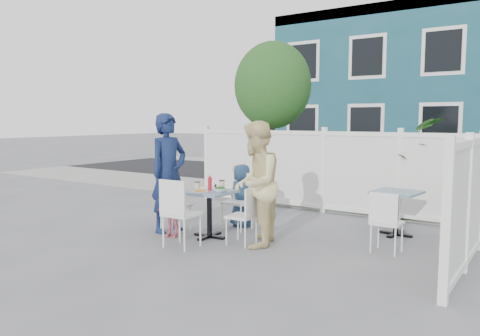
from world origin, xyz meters
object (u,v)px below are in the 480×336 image
Objects in this scene: main_table at (209,201)px; chair_back at (240,196)px; chair_right at (246,211)px; man at (169,173)px; chair_near at (178,208)px; toddler at (172,211)px; woman at (256,184)px; chair_left at (172,200)px; utility_cabinet at (260,164)px; spare_table at (397,201)px; boy at (242,196)px.

chair_back reaches higher than main_table.
man is (-1.50, -0.01, 0.47)m from chair_right.
chair_right is 0.99m from chair_near.
main_table is 0.62m from toddler.
woman reaches higher than chair_back.
chair_left is at bearing 135.45° from chair_near.
man is at bearing -96.56° from chair_left.
chair_right is at bearing -54.33° from utility_cabinet.
man is 1.64m from woman.
chair_near reaches higher than toddler.
main_table is at bearing 85.11° from chair_back.
utility_cabinet is at bearing 20.05° from man.
chair_back is (0.78, 0.82, 0.02)m from chair_left.
woman reaches higher than spare_table.
chair_left is 1.63m from woman.
chair_right is (2.52, -4.44, -0.19)m from utility_cabinet.
utility_cabinet is 1.40× the size of chair_near.
toddler is at bearing -124.21° from man.
man is (-0.84, -0.82, 0.42)m from chair_back.
chair_near is (0.01, -0.74, 0.01)m from main_table.
utility_cabinet is 1.55× the size of chair_left.
utility_cabinet is at bearing 112.44° from main_table.
spare_table is 3.66m from man.
spare_table is 3.59m from chair_left.
utility_cabinet is 4.94m from spare_table.
toddler reaches higher than spare_table.
chair_near is at bearing 87.23° from chair_back.
chair_near is 0.71m from toddler.
man is (-0.81, 0.69, 0.39)m from chair_near.
spare_table is at bearing -26.15° from utility_cabinet.
chair_back is at bearing 86.86° from chair_near.
chair_back is (0.05, 0.77, -0.03)m from main_table.
chair_right is at bearing 43.27° from chair_near.
boy is 1.34× the size of toddler.
woman reaches higher than utility_cabinet.
boy is at bearing -56.49° from utility_cabinet.
chair_right is (-1.65, -1.81, -0.05)m from spare_table.
man reaches higher than spare_table.
spare_table is 0.41× the size of woman.
man is at bearing -176.36° from main_table.
boy is at bearing -72.82° from chair_back.
woman is (0.83, 0.74, 0.33)m from chair_near.
man is 0.68m from toddler.
utility_cabinet is 0.76× the size of woman.
main_table reaches higher than spare_table.
chair_near is at bearing -55.78° from toddler.
chair_left is 1.11× the size of toddler.
main_table is at bearing 92.30° from boy.
chair_left is (1.08, -4.45, -0.17)m from utility_cabinet.
chair_back is at bearing 35.19° from chair_right.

